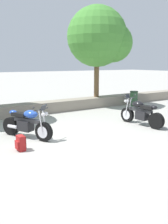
{
  "coord_description": "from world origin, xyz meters",
  "views": [
    {
      "loc": [
        -3.93,
        -6.31,
        2.46
      ],
      "look_at": [
        0.92,
        1.2,
        0.65
      ],
      "focal_mm": 39.0,
      "sensor_mm": 36.0,
      "label": 1
    }
  ],
  "objects_px": {
    "rider_backpack": "(21,142)",
    "leafy_tree_mid_right": "(100,38)",
    "motorcycle_black_centre": "(141,113)",
    "trash_bin": "(134,98)",
    "motorcycle_blue_near_left": "(27,124)"
  },
  "relations": [
    {
      "from": "rider_backpack",
      "to": "leafy_tree_mid_right",
      "type": "height_order",
      "value": "leafy_tree_mid_right"
    },
    {
      "from": "motorcycle_black_centre",
      "to": "trash_bin",
      "type": "distance_m",
      "value": 4.5
    },
    {
      "from": "trash_bin",
      "to": "leafy_tree_mid_right",
      "type": "bearing_deg",
      "value": 149.93
    },
    {
      "from": "motorcycle_blue_near_left",
      "to": "motorcycle_black_centre",
      "type": "height_order",
      "value": "same"
    },
    {
      "from": "rider_backpack",
      "to": "leafy_tree_mid_right",
      "type": "bearing_deg",
      "value": 36.76
    },
    {
      "from": "motorcycle_blue_near_left",
      "to": "trash_bin",
      "type": "relative_size",
      "value": 2.21
    },
    {
      "from": "leafy_tree_mid_right",
      "to": "rider_backpack",
      "type": "bearing_deg",
      "value": -143.24
    },
    {
      "from": "motorcycle_black_centre",
      "to": "trash_bin",
      "type": "bearing_deg",
      "value": 49.28
    },
    {
      "from": "leafy_tree_mid_right",
      "to": "trash_bin",
      "type": "height_order",
      "value": "leafy_tree_mid_right"
    },
    {
      "from": "motorcycle_blue_near_left",
      "to": "motorcycle_black_centre",
      "type": "distance_m",
      "value": 4.49
    },
    {
      "from": "motorcycle_black_centre",
      "to": "trash_bin",
      "type": "xyz_separation_m",
      "value": [
        2.94,
        3.41,
        -0.05
      ]
    },
    {
      "from": "motorcycle_black_centre",
      "to": "rider_backpack",
      "type": "relative_size",
      "value": 4.4
    },
    {
      "from": "rider_backpack",
      "to": "trash_bin",
      "type": "bearing_deg",
      "value": 24.67
    },
    {
      "from": "motorcycle_blue_near_left",
      "to": "rider_backpack",
      "type": "distance_m",
      "value": 1.22
    },
    {
      "from": "leafy_tree_mid_right",
      "to": "motorcycle_blue_near_left",
      "type": "bearing_deg",
      "value": -147.43
    }
  ]
}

